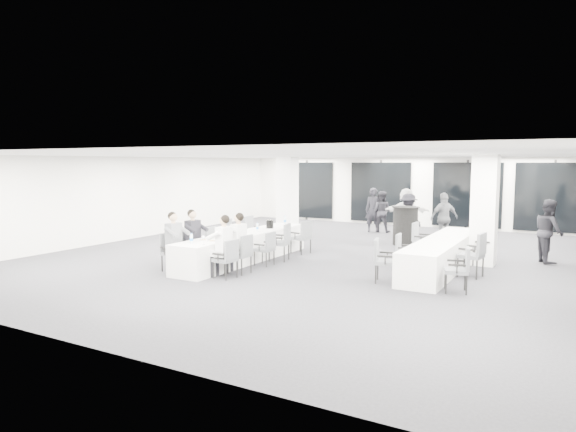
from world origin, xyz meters
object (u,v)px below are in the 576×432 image
Objects in this scene: chair_main_left_far at (253,231)px; standing_guest_a at (374,207)px; cocktail_table at (405,226)px; chair_side_left_near at (382,258)px; chair_side_right_mid at (475,252)px; chair_side_left_mid at (403,249)px; chair_side_right_far at (486,244)px; standing_guest_h at (549,227)px; chair_main_right_second at (242,252)px; ice_bucket_near at (223,234)px; banquet_table_main at (245,247)px; chair_side_left_far at (420,238)px; standing_guest_e at (485,215)px; chair_main_left_second at (190,245)px; chair_side_right_near at (460,267)px; standing_guest_d at (444,215)px; standing_guest_f at (406,209)px; chair_main_right_near at (228,256)px; chair_main_right_mid at (267,247)px; standing_guest_c at (408,214)px; chair_main_right_far at (303,235)px; banquet_table_side at (442,254)px; standing_guest_g at (292,204)px; ice_bucket_far at (270,224)px; chair_main_right_fourth at (282,240)px; standing_guest_b at (381,209)px; chair_main_left_mid at (215,241)px; chair_main_left_fourth at (232,235)px.

standing_guest_a is at bearing 158.45° from chair_main_left_far.
chair_side_left_near is at bearing -78.52° from cocktail_table.
chair_side_left_near is 0.92× the size of chair_side_right_mid.
chair_side_left_mid is 2.27m from chair_side_right_far.
chair_side_left_near is 0.50× the size of standing_guest_h.
ice_bucket_near is at bearing 72.17° from chair_main_right_second.
standing_guest_a is 8.25m from ice_bucket_near.
banquet_table_main is 5.27× the size of chair_side_left_near.
standing_guest_e is (1.12, 3.42, 0.39)m from chair_side_left_far.
chair_main_left_second is 6.49m from chair_side_right_near.
standing_guest_d is at bearing 167.24° from chair_side_left_near.
standing_guest_f is at bearing -38.98° from standing_guest_a.
standing_guest_e is (-0.55, 6.60, 0.42)m from chair_side_right_near.
standing_guest_h is at bearing -32.54° from chair_side_right_near.
chair_main_right_second is at bearing 5.32° from chair_main_right_near.
chair_main_right_mid is at bearing 70.67° from chair_side_right_near.
standing_guest_c reaches higher than chair_main_right_second.
chair_main_left_second is 1.01× the size of chair_side_right_near.
standing_guest_c is at bearing -7.92° from chair_main_right_near.
standing_guest_f is at bearing -3.92° from chair_main_right_far.
standing_guest_g reaches higher than banquet_table_side.
standing_guest_h reaches higher than ice_bucket_far.
ice_bucket_far is (-0.03, 2.26, -0.00)m from ice_bucket_near.
banquet_table_main is at bearing 109.54° from chair_main_right_fourth.
chair_main_right_second is 8.48m from standing_guest_e.
standing_guest_b is (-1.66, 2.46, 0.26)m from cocktail_table.
banquet_table_main is 1.47m from chair_main_left_second.
chair_main_right_near is at bearing 44.14° from chair_main_left_mid.
chair_main_left_fourth is 6.85m from standing_guest_f.
chair_side_left_mid is 1.67m from chair_side_right_mid.
chair_main_right_far is at bearing -107.19° from chair_side_left_mid.
standing_guest_g is at bearing 109.54° from banquet_table_main.
standing_guest_f reaches higher than chair_side_left_near.
ice_bucket_near is (-5.54, -3.64, 0.32)m from chair_side_right_far.
standing_guest_d is at bearing 126.96° from chair_main_left_far.
chair_main_left_far is 1.01× the size of chair_main_right_fourth.
ice_bucket_near and ice_bucket_far have the same top height.
ice_bucket_far reaches higher than chair_side_left_near.
standing_guest_b reaches higher than chair_main_left_fourth.
chair_main_right_second is 4.85m from chair_side_right_near.
chair_main_left_far is 2.01m from chair_main_right_fourth.
chair_side_right_near is (4.80, -0.37, 0.04)m from chair_main_right_mid.
standing_guest_d is (-0.91, 4.15, 0.56)m from banquet_table_side.
chair_main_left_second is (-0.83, -1.20, 0.16)m from banquet_table_main.
ice_bucket_far reaches higher than chair_side_right_far.
ice_bucket_near reaches higher than chair_main_right_mid.
chair_side_right_mid is at bearing -74.57° from chair_main_right_mid.
standing_guest_g reaches higher than standing_guest_c.
chair_side_left_mid is (4.81, 0.41, -0.08)m from chair_main_left_fourth.
chair_main_right_mid is 0.44× the size of standing_guest_f.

